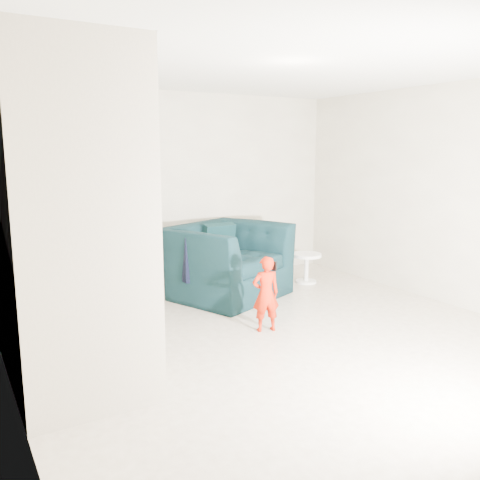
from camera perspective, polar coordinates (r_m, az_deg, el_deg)
name	(u,v)px	position (r m, az deg, el deg)	size (l,w,h in m)	color
floor	(288,343)	(5.20, 5.39, -11.47)	(5.50, 5.50, 0.00)	#9F8F7B
ceiling	(293,61)	(4.89, 5.95, 19.38)	(5.50, 5.50, 0.00)	silver
back_wall	(175,189)	(7.26, -7.28, 5.66)	(5.00, 5.00, 0.00)	#ACA08C
left_wall	(3,230)	(3.96, -25.07, 1.02)	(5.50, 5.50, 0.00)	#ACA08C
right_wall	(460,197)	(6.64, 23.44, 4.49)	(5.50, 5.50, 0.00)	#ACA08C
armchair	(226,261)	(6.65, -1.57, -2.36)	(1.44, 1.26, 0.94)	black
toddler	(266,294)	(5.39, 2.91, -6.06)	(0.30, 0.19, 0.81)	#970904
side_table	(306,263)	(7.39, 7.46, -2.59)	(0.43, 0.43, 0.43)	white
staircase	(63,263)	(4.64, -19.22, -2.43)	(1.02, 3.03, 3.62)	#ADA089
cushion	(219,239)	(6.88, -2.41, 0.14)	(0.44, 0.13, 0.42)	black
throw	(179,257)	(6.36, -6.84, -1.92)	(0.05, 0.50, 0.56)	black
phone	(274,266)	(5.33, 3.89, -2.93)	(0.02, 0.05, 0.10)	black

